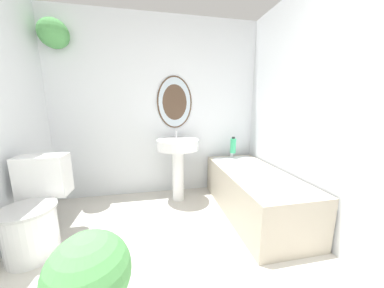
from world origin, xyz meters
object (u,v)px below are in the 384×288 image
at_px(pedestal_sink, 178,154).
at_px(shampoo_bottle, 233,145).
at_px(toilet, 36,211).
at_px(bathtub, 253,191).
at_px(potted_plant, 89,277).

xyz_separation_m(pedestal_sink, shampoo_bottle, (0.80, 0.11, 0.06)).
bearing_deg(toilet, pedestal_sink, 26.56).
height_order(toilet, shampoo_bottle, shampoo_bottle).
bearing_deg(shampoo_bottle, toilet, -160.12).
distance_m(toilet, bathtub, 2.13).
bearing_deg(toilet, bathtub, 4.53).
bearing_deg(potted_plant, bathtub, 33.06).
relative_size(pedestal_sink, bathtub, 0.62).
relative_size(toilet, shampoo_bottle, 3.44).
bearing_deg(bathtub, toilet, -175.47).
bearing_deg(toilet, shampoo_bottle, 19.88).
relative_size(toilet, potted_plant, 1.37).
bearing_deg(bathtub, shampoo_bottle, 90.46).
bearing_deg(bathtub, potted_plant, -146.94).
xyz_separation_m(pedestal_sink, potted_plant, (-0.66, -1.44, -0.29)).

